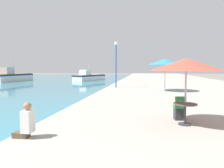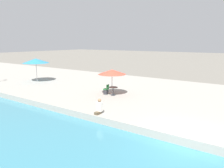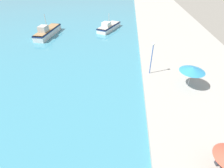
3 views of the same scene
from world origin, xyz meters
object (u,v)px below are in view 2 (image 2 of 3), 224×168
at_px(cafe_table, 113,89).
at_px(cafe_chair_left, 106,91).
at_px(cafe_umbrella_white, 36,61).
at_px(person_at_quay, 99,107).
at_px(cafe_umbrella_pink, 112,72).

bearing_deg(cafe_table, cafe_chair_left, 96.29).
bearing_deg(cafe_table, cafe_umbrella_white, 88.01).
bearing_deg(cafe_table, person_at_quay, -155.89).
distance_m(cafe_umbrella_pink, person_at_quay, 5.44).
xyz_separation_m(cafe_chair_left, person_at_quay, (-4.58, -2.80, 0.12)).
relative_size(cafe_table, person_at_quay, 0.79).
bearing_deg(cafe_chair_left, cafe_umbrella_pink, -85.81).
height_order(cafe_umbrella_white, person_at_quay, cafe_umbrella_white).
distance_m(cafe_table, cafe_chair_left, 0.75).
relative_size(cafe_umbrella_pink, cafe_umbrella_white, 0.81).
distance_m(cafe_umbrella_white, cafe_table, 11.45).
height_order(cafe_chair_left, person_at_quay, person_at_quay).
relative_size(cafe_table, cafe_chair_left, 0.88).
height_order(cafe_umbrella_white, cafe_chair_left, cafe_umbrella_white).
bearing_deg(cafe_umbrella_white, cafe_chair_left, -92.56).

